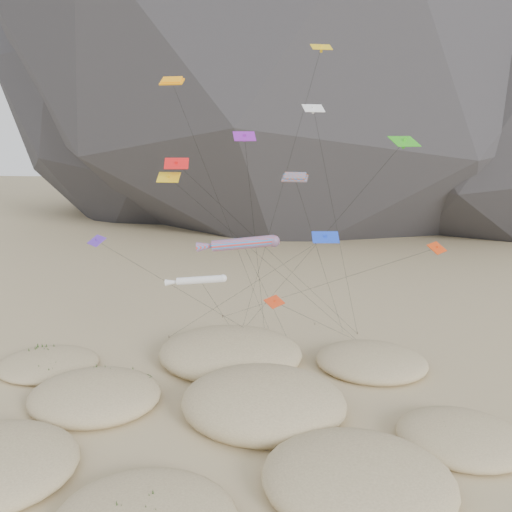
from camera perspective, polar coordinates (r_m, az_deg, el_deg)
The scene contains 9 objects.
ground at distance 42.34m, azimuth -3.40°, elevation -20.58°, with size 500.00×500.00×0.00m, color #CCB789.
dunes at distance 45.84m, azimuth -3.34°, elevation -16.56°, with size 49.96×35.82×4.38m.
dune_grass at distance 44.79m, azimuth -3.87°, elevation -17.21°, with size 42.27×25.95×1.59m.
kite_stakes at distance 62.60m, azimuth 1.90°, elevation -8.57°, with size 22.78×7.72×0.30m.
rainbow_tube_kite at distance 48.02m, azimuth -1.84°, elevation 1.43°, with size 8.56×10.22×14.55m.
white_tube_kite at distance 46.37m, azimuth -6.72°, elevation -2.78°, with size 5.75×15.53×11.36m.
orange_parafoil at distance 51.83m, azimuth -9.38°, elevation 18.62°, with size 9.93×9.97×29.37m.
multi_parafoil at distance 45.13m, azimuth 4.57°, elevation 8.63°, with size 6.96×14.69×20.61m.
delta_kites at distance 46.21m, azimuth 3.70°, elevation 7.96°, with size 32.66×23.05×32.05m.
Camera 1 is at (6.45, -34.44, 23.78)m, focal length 35.00 mm.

